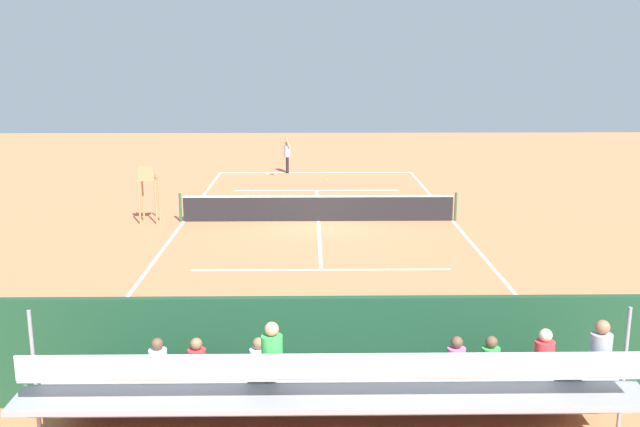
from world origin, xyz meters
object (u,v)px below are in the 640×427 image
(tennis_racket, at_px, (268,174))
(bleacher_stand, at_px, (336,390))
(tennis_ball_near, at_px, (252,185))
(equipment_bag, at_px, (376,379))
(tennis_player, at_px, (287,154))
(tennis_net, at_px, (318,208))
(umpire_chair, at_px, (148,188))
(courtside_bench, at_px, (480,356))
(tennis_ball_far, at_px, (327,179))

(tennis_racket, bearing_deg, bleacher_stand, 95.64)
(bleacher_stand, relative_size, tennis_ball_near, 137.27)
(equipment_bag, relative_size, tennis_player, 0.47)
(tennis_net, xyz_separation_m, umpire_chair, (6.20, 0.19, 0.81))
(bleacher_stand, height_order, tennis_player, bleacher_stand)
(tennis_racket, bearing_deg, tennis_net, 103.20)
(courtside_bench, height_order, tennis_player, tennis_player)
(umpire_chair, distance_m, courtside_bench, 15.92)
(equipment_bag, bearing_deg, tennis_racket, -81.97)
(tennis_player, bearing_deg, courtside_bench, 100.14)
(umpire_chair, relative_size, courtside_bench, 1.19)
(tennis_player, xyz_separation_m, tennis_racket, (0.99, 0.36, -1.00))
(tennis_net, relative_size, courtside_bench, 5.72)
(umpire_chair, xyz_separation_m, courtside_bench, (-9.04, 13.08, -0.76))
(bleacher_stand, xyz_separation_m, tennis_ball_far, (-0.44, -24.06, -0.90))
(umpire_chair, distance_m, tennis_ball_near, 8.10)
(umpire_chair, height_order, tennis_player, umpire_chair)
(bleacher_stand, bearing_deg, tennis_ball_far, -91.05)
(umpire_chair, bearing_deg, tennis_player, -112.98)
(tennis_racket, bearing_deg, tennis_ball_far, 148.60)
(tennis_ball_near, bearing_deg, equipment_bag, 100.83)
(tennis_ball_near, bearing_deg, tennis_player, -112.27)
(tennis_net, height_order, tennis_player, tennis_player)
(tennis_net, distance_m, tennis_ball_far, 8.77)
(courtside_bench, xyz_separation_m, tennis_ball_far, (2.32, -22.01, -0.53))
(tennis_ball_near, bearing_deg, umpire_chair, 66.66)
(equipment_bag, bearing_deg, tennis_ball_far, -89.02)
(bleacher_stand, relative_size, tennis_racket, 16.42)
(bleacher_stand, bearing_deg, tennis_player, -86.59)
(tennis_net, bearing_deg, tennis_ball_near, -67.05)
(tennis_ball_far, bearing_deg, tennis_racket, -31.40)
(tennis_net, distance_m, umpire_chair, 6.26)
(bleacher_stand, height_order, courtside_bench, bleacher_stand)
(tennis_racket, bearing_deg, equipment_bag, 98.03)
(equipment_bag, bearing_deg, bleacher_stand, 66.83)
(tennis_player, distance_m, tennis_ball_near, 4.19)
(umpire_chair, xyz_separation_m, tennis_ball_far, (-6.72, -8.93, -1.28))
(equipment_bag, bearing_deg, umpire_chair, -61.74)
(tennis_ball_far, bearing_deg, courtside_bench, 96.02)
(umpire_chair, relative_size, tennis_racket, 3.88)
(tennis_racket, bearing_deg, courtside_bench, 102.58)
(courtside_bench, relative_size, tennis_player, 0.93)
(tennis_net, relative_size, tennis_ball_near, 156.06)
(courtside_bench, distance_m, tennis_ball_far, 22.14)
(bleacher_stand, xyz_separation_m, tennis_ball_near, (3.11, -22.48, -0.90))
(equipment_bag, distance_m, tennis_racket, 24.21)
(tennis_player, bearing_deg, umpire_chair, 67.02)
(tennis_racket, height_order, tennis_ball_far, tennis_ball_far)
(bleacher_stand, distance_m, courtside_bench, 3.46)
(umpire_chair, bearing_deg, tennis_ball_far, -126.97)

